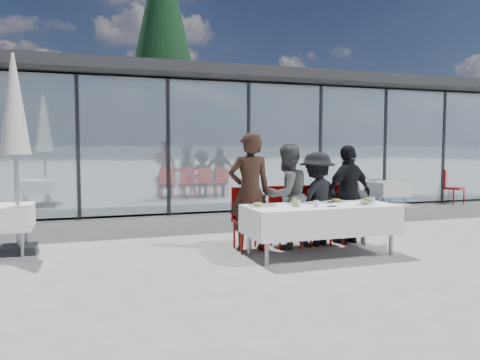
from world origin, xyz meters
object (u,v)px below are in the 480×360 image
at_px(diner_chair_d, 344,210).
at_px(spare_chair_b, 367,187).
at_px(diner_a, 250,192).
at_px(diner_chair_a, 247,215).
at_px(plate_d, 369,200).
at_px(spare_table_left, 2,218).
at_px(diner_chair_b, 284,213).
at_px(juice_bottle, 295,202).
at_px(dining_table, 320,219).
at_px(plate_a, 258,205).
at_px(diner_b, 287,196).
at_px(folded_eyeglasses, 332,206).
at_px(diner_chair_c, 313,212).
at_px(spare_table_right, 387,189).
at_px(plate_extra, 365,203).
at_px(market_umbrella, 15,119).
at_px(plate_b, 296,203).
at_px(diner_d, 349,194).
at_px(diner_c, 317,199).
at_px(conifer_tree, 163,41).
at_px(spare_chair_a, 451,185).
at_px(plate_c, 336,201).
at_px(lounger, 379,200).

relative_size(diner_chair_d, spare_chair_b, 1.00).
bearing_deg(diner_a, diner_chair_a, -84.82).
height_order(plate_d, spare_table_left, plate_d).
height_order(diner_chair_b, juice_bottle, diner_chair_b).
bearing_deg(dining_table, plate_a, 174.99).
distance_m(dining_table, diner_b, 0.74).
bearing_deg(juice_bottle, diner_b, 74.35).
height_order(plate_d, folded_eyeglasses, plate_d).
distance_m(diner_chair_c, spare_table_left, 4.85).
bearing_deg(diner_chair_a, spare_chair_b, 38.94).
bearing_deg(spare_table_right, plate_extra, -129.78).
xyz_separation_m(diner_chair_d, spare_table_left, (-5.37, 0.80, 0.02)).
bearing_deg(market_umbrella, plate_b, -19.19).
xyz_separation_m(diner_b, spare_table_right, (4.22, 3.15, -0.28)).
height_order(diner_chair_d, spare_chair_b, same).
xyz_separation_m(diner_d, spare_chair_b, (3.07, 4.03, -0.29)).
distance_m(spare_table_right, market_umbrella, 8.66).
height_order(diner_c, plate_extra, diner_c).
relative_size(plate_a, conifer_tree, 0.02).
height_order(diner_c, conifer_tree, conifer_tree).
distance_m(juice_bottle, spare_table_left, 4.37).
xyz_separation_m(spare_table_left, spare_chair_b, (8.44, 3.10, -0.02)).
xyz_separation_m(diner_chair_c, juice_bottle, (-0.73, -0.82, 0.28)).
bearing_deg(juice_bottle, diner_chair_a, 118.34).
xyz_separation_m(diner_a, folded_eyeglasses, (0.95, -0.86, -0.16)).
xyz_separation_m(plate_d, spare_chair_b, (2.99, 4.50, -0.24)).
xyz_separation_m(folded_eyeglasses, spare_table_right, (3.90, 4.02, -0.20)).
relative_size(diner_chair_a, diner_d, 0.59).
relative_size(dining_table, spare_chair_a, 2.32).
height_order(plate_a, spare_chair_b, spare_chair_b).
bearing_deg(spare_table_left, diner_chair_b, -10.66).
xyz_separation_m(plate_c, lounger, (3.49, 3.82, -0.52)).
relative_size(diner_d, spare_chair_a, 1.69).
xyz_separation_m(diner_a, diner_d, (1.76, 0.00, -0.09)).
bearing_deg(conifer_tree, diner_d, -85.85).
relative_size(diner_c, lounger, 1.09).
height_order(plate_d, spare_table_right, plate_d).
xyz_separation_m(diner_chair_d, spare_table_right, (3.09, 3.03, 0.02)).
bearing_deg(diner_chair_d, spare_chair_a, 32.82).
xyz_separation_m(plate_a, plate_d, (1.91, 0.06, 0.00)).
height_order(diner_d, plate_a, diner_d).
bearing_deg(plate_d, diner_chair_c, 138.05).
relative_size(dining_table, spare_table_left, 2.63).
bearing_deg(spare_chair_a, diner_chair_b, -151.69).
height_order(plate_b, plate_d, same).
distance_m(diner_chair_c, plate_c, 0.61).
height_order(diner_a, plate_d, diner_a).
bearing_deg(diner_chair_c, diner_chair_d, 0.00).
relative_size(dining_table, folded_eyeglasses, 16.14).
bearing_deg(spare_table_right, spare_chair_b, 91.48).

